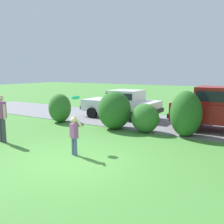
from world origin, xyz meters
TOP-DOWN VIEW (x-y plane):
  - ground_plane at (0.00, 0.00)m, footprint 80.00×80.00m
  - driveway_strip at (0.00, 6.62)m, footprint 28.00×4.40m
  - shrub_near_tree at (-4.31, 4.19)m, footprint 1.10×1.16m
  - shrub_centre_left at (-1.13, 4.33)m, footprint 1.46×1.54m
  - shrub_centre at (0.32, 4.44)m, footprint 1.23×1.00m
  - shrub_centre_right at (1.98, 4.66)m, footprint 1.24×1.24m
  - parked_sedan at (-2.19, 6.90)m, footprint 4.44×2.17m
  - child_thrower at (-0.26, 0.51)m, footprint 0.48×0.24m
  - frisbee at (-0.79, 1.25)m, footprint 0.30×0.27m
  - adult_onlooker at (-3.47, 0.27)m, footprint 0.53×0.26m

SIDE VIEW (x-z plane):
  - ground_plane at x=0.00m, z-range 0.00..0.00m
  - driveway_strip at x=0.00m, z-range 0.00..0.02m
  - shrub_centre at x=0.32m, z-range 0.00..1.24m
  - shrub_near_tree at x=-4.31m, z-range -0.04..1.42m
  - child_thrower at x=-0.26m, z-range 0.07..1.36m
  - parked_sedan at x=-2.19m, z-range 0.07..1.63m
  - shrub_centre_left at x=-1.13m, z-range 0.00..1.71m
  - shrub_centre_right at x=1.98m, z-range 0.00..1.83m
  - adult_onlooker at x=-3.47m, z-range 0.11..1.85m
  - frisbee at x=-0.79m, z-range 1.61..1.81m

